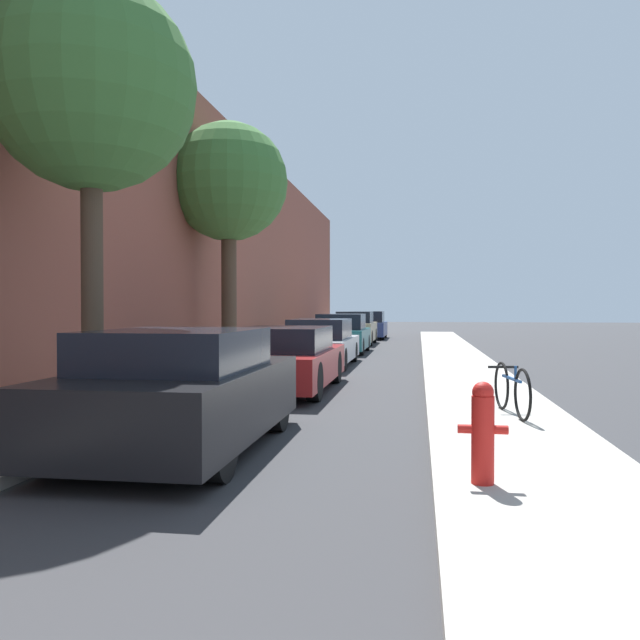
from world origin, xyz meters
TOP-DOWN VIEW (x-y plane):
  - ground_plane at (0.00, 16.00)m, footprint 120.00×120.00m
  - sidewalk_left at (-2.90, 16.00)m, footprint 2.00×52.00m
  - sidewalk_right at (2.90, 16.00)m, footprint 2.00×52.00m
  - building_facade_left at (-4.25, 16.00)m, footprint 0.70×52.00m
  - parked_car_black at (-0.90, 7.53)m, footprint 1.87×4.10m
  - parked_car_red at (-0.81, 12.94)m, footprint 1.80×4.54m
  - parked_car_silver at (-0.94, 18.47)m, footprint 1.73×4.65m
  - parked_car_teal at (-0.98, 23.84)m, footprint 1.80×4.05m
  - parked_car_champagne at (-1.01, 29.30)m, footprint 1.69×4.19m
  - parked_car_navy at (-0.89, 34.64)m, footprint 1.89×4.05m
  - street_tree_near at (-2.40, 8.31)m, footprint 2.70×2.70m
  - street_tree_far at (-2.97, 16.33)m, footprint 2.98×2.98m
  - fire_hydrant at (2.32, 6.17)m, footprint 0.42×0.20m
  - bicycle at (3.07, 9.89)m, footprint 0.44×1.73m

SIDE VIEW (x-z plane):
  - ground_plane at x=0.00m, z-range 0.00..0.00m
  - sidewalk_left at x=-2.90m, z-range 0.00..0.12m
  - sidewalk_right at x=2.90m, z-range 0.00..0.12m
  - bicycle at x=3.07m, z-range 0.13..0.84m
  - fire_hydrant at x=2.32m, z-range 0.13..1.01m
  - parked_car_red at x=-0.81m, z-range -0.01..1.25m
  - parked_car_silver at x=-0.94m, z-range -0.04..1.28m
  - parked_car_teal at x=-0.98m, z-range -0.04..1.37m
  - parked_car_black at x=-0.90m, z-range -0.02..1.37m
  - parked_car_navy at x=-0.89m, z-range -0.05..1.40m
  - parked_car_champagne at x=-1.01m, z-range -0.03..1.43m
  - building_facade_left at x=-4.25m, z-range 0.00..7.25m
  - street_tree_near at x=-2.40m, z-range 1.59..7.31m
  - street_tree_far at x=-2.97m, z-range 1.66..7.84m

